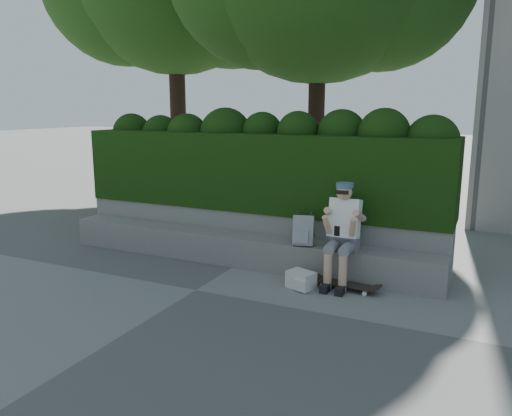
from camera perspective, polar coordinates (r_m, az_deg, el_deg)
The scene contains 8 objects.
ground at distance 6.67m, azimuth -6.89°, elevation -9.30°, with size 80.00×80.00×0.00m, color slate.
bench_ledge at distance 7.63m, azimuth -1.92°, elevation -4.74°, with size 6.00×0.45×0.45m, color gray.
planter_wall at distance 8.00m, azimuth -0.37°, elevation -2.85°, with size 6.00×0.50×0.75m, color gray.
hedge at distance 8.01m, azimuth 0.32°, elevation 4.29°, with size 6.00×1.00×1.20m, color black.
person at distance 6.74m, azimuth 9.91°, elevation -2.46°, with size 0.40×0.76×1.38m.
skateboard at distance 6.72m, azimuth 10.16°, elevation -8.58°, with size 0.84×0.26×0.09m.
backpack_plaid at distance 7.01m, azimuth 5.44°, elevation -2.56°, with size 0.29×0.15×0.42m, color silver.
backpack_ground at distance 6.69m, azimuth 5.17°, elevation -8.17°, with size 0.35×0.25×0.23m, color silver.
Camera 1 is at (3.36, -5.25, 2.37)m, focal length 35.00 mm.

